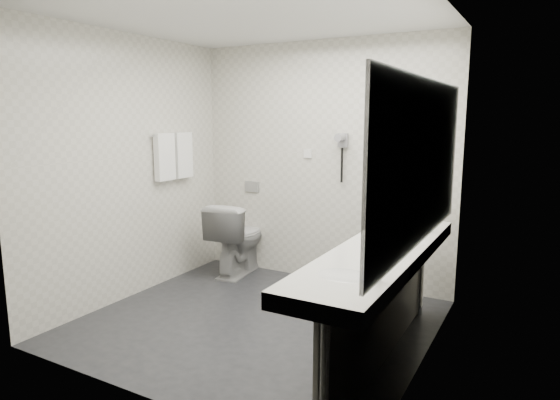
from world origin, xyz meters
The scene contains 31 objects.
floor centered at (0.00, 0.00, 0.00)m, with size 2.80×2.80×0.00m, color #232428.
ceiling centered at (0.00, 0.00, 2.50)m, with size 2.80×2.80×0.00m, color silver.
wall_back centered at (0.00, 1.30, 1.25)m, with size 2.80×2.80×0.00m, color beige.
wall_front centered at (0.00, -1.30, 1.25)m, with size 2.80×2.80×0.00m, color beige.
wall_left centered at (-1.40, 0.00, 1.25)m, with size 2.60×2.60×0.00m, color beige.
wall_right centered at (1.40, 0.00, 1.25)m, with size 2.60×2.60×0.00m, color beige.
vanity_counter centered at (1.12, -0.20, 0.80)m, with size 0.55×2.20×0.10m, color silver.
vanity_panel centered at (1.15, -0.20, 0.38)m, with size 0.03×2.15×0.75m, color gray.
vanity_post_near centered at (1.18, -1.24, 0.38)m, with size 0.06×0.06×0.75m, color silver.
vanity_post_far centered at (1.18, 0.84, 0.38)m, with size 0.06×0.06×0.75m, color silver.
mirror centered at (1.39, -0.20, 1.45)m, with size 0.02×2.20×1.05m, color #B2BCC6.
basin_near centered at (1.12, -0.85, 0.83)m, with size 0.40×0.31×0.05m, color white.
basin_far centered at (1.12, 0.45, 0.83)m, with size 0.40×0.31×0.05m, color white.
faucet_near centered at (1.32, -0.85, 0.92)m, with size 0.04×0.04×0.15m, color silver.
faucet_far centered at (1.32, 0.45, 0.92)m, with size 0.04×0.04×0.15m, color silver.
soap_bottle_a centered at (1.23, -0.20, 0.90)m, with size 0.05×0.05×0.11m, color silver.
soap_bottle_c centered at (1.11, -0.19, 0.91)m, with size 0.05×0.05×0.12m, color silver.
glass_left centered at (1.26, -0.02, 0.91)m, with size 0.06×0.06×0.11m, color silver.
glass_right centered at (1.21, 0.11, 0.90)m, with size 0.05×0.05×0.10m, color silver.
toilet centered at (-0.88, 1.03, 0.40)m, with size 0.45×0.80×0.81m, color white.
flush_plate centered at (-0.85, 1.29, 0.95)m, with size 0.18×0.02×0.12m, color #B2B5BA.
pedal_bin centered at (0.28, 0.84, 0.14)m, with size 0.21×0.21×0.29m, color #B2B5BA.
bin_lid centered at (0.28, 0.84, 0.30)m, with size 0.21×0.21×0.01m, color #B2B5BA.
towel_rail centered at (-1.35, 0.55, 1.55)m, with size 0.02×0.02×0.62m, color silver.
towel_near centered at (-1.34, 0.41, 1.33)m, with size 0.07×0.24×0.48m, color white.
towel_far centered at (-1.34, 0.69, 1.33)m, with size 0.07×0.24×0.48m, color white.
dryer_cradle centered at (0.25, 1.27, 1.50)m, with size 0.10×0.04×0.14m, color gray.
dryer_barrel centered at (0.25, 1.20, 1.53)m, with size 0.08×0.08×0.14m, color gray.
dryer_cord centered at (0.25, 1.26, 1.25)m, with size 0.02×0.02×0.35m, color black.
switch_plate_a centered at (-0.15, 1.29, 1.35)m, with size 0.09×0.02×0.09m, color white.
switch_plate_b centered at (0.55, 1.29, 1.35)m, with size 0.09×0.02×0.09m, color white.
Camera 1 is at (2.09, -3.32, 1.74)m, focal length 31.09 mm.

